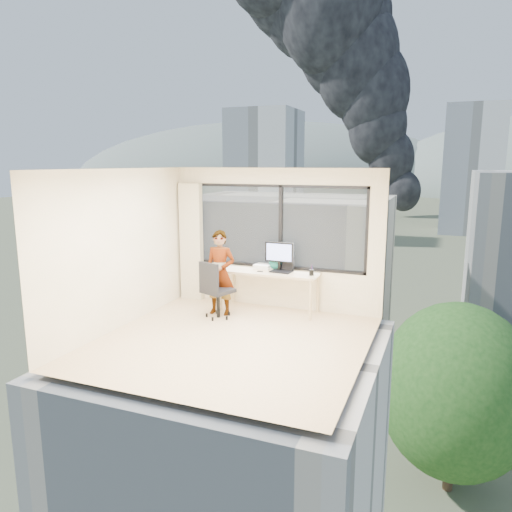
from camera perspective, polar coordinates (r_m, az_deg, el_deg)
The scene contains 25 objects.
floor at distance 7.50m, azimuth -2.85°, elevation -10.03°, with size 4.00×4.00×0.01m, color beige.
ceiling at distance 7.00m, azimuth -3.05°, elevation 10.25°, with size 4.00×4.00×0.01m, color white.
wall_front at distance 5.43m, azimuth -11.74°, elevation -4.06°, with size 4.00×0.01×2.60m, color beige.
wall_left at distance 8.16m, azimuth -15.84°, elevation 0.77°, with size 0.01×4.00×2.60m, color beige.
wall_right at distance 6.58m, azimuth 13.12°, elevation -1.48°, with size 0.01×4.00×2.60m, color beige.
window_wall at distance 8.92m, azimuth 2.66°, elevation 3.48°, with size 3.30×0.16×1.55m, color black, non-canonical shape.
curtain at distance 9.58m, azimuth -7.66°, elevation 1.65°, with size 0.45×0.14×2.30m, color beige.
desk at distance 8.85m, azimuth 1.57°, elevation -4.17°, with size 1.80×0.60×0.75m, color #C6B285.
chair at distance 8.46m, azimuth -4.52°, elevation -3.91°, with size 0.53×0.53×1.04m, color black, non-canonical shape.
person at distance 8.61m, azimuth -4.28°, elevation -1.98°, with size 0.55×0.36×1.52m, color #2D2D33.
monitor at distance 8.73m, azimuth 2.76°, elevation -0.05°, with size 0.54×0.12×0.54m, color black, non-canonical shape.
game_console at distance 8.99m, azimuth 0.88°, elevation -1.22°, with size 0.31×0.26×0.08m, color white.
laptop at distance 8.67m, azimuth 3.02°, elevation -1.12°, with size 0.38×0.40×0.24m, color black, non-canonical shape.
cellphone at distance 8.71m, azimuth 0.49°, elevation -1.82°, with size 0.10×0.05×0.01m, color black.
pen_cup at distance 8.48m, azimuth 6.59°, elevation -1.95°, with size 0.08×0.08×0.10m, color black.
handbag at distance 8.88m, azimuth 2.40°, elevation -0.92°, with size 0.28×0.14×0.22m, color #0D5346.
exterior_ground at distance 127.50m, azimuth 20.07°, elevation 2.80°, with size 400.00×400.00×0.04m, color #515B3D.
near_bldg_a at distance 39.48m, azimuth 3.31°, elevation -3.24°, with size 16.00×12.00×14.00m, color beige.
far_tower_a at distance 108.26m, azimuth 1.05°, elevation 9.56°, with size 14.00×14.00×28.00m, color silver.
far_tower_b at distance 126.48m, azimuth 24.18°, elevation 9.28°, with size 13.00×13.00×30.00m, color silver.
far_tower_d at distance 168.64m, azimuth -0.38°, elevation 9.06°, with size 16.00×14.00×22.00m, color silver.
hill_a at distance 349.14m, azimuth 0.91°, elevation 8.25°, with size 288.00×216.00×90.00m, color slate.
tree_a at distance 36.38m, azimuth -11.54°, elevation -9.66°, with size 7.00×7.00×8.00m, color #1F4C19, non-canonical shape.
tree_b at distance 27.27m, azimuth 22.39°, elevation -16.45°, with size 7.60×7.60×9.00m, color #1F4C19, non-canonical shape.
smoke_plume_a at distance 161.05m, azimuth 17.91°, elevation 23.52°, with size 40.00×24.00×90.00m, color black, non-canonical shape.
Camera 1 is at (2.91, -6.37, 2.69)m, focal length 33.76 mm.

